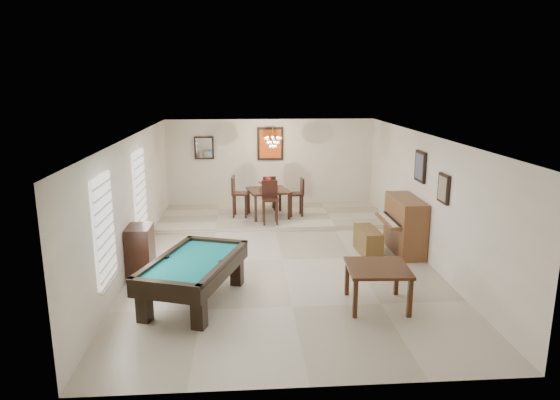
{
  "coord_description": "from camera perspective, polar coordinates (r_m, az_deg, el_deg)",
  "views": [
    {
      "loc": [
        -0.76,
        -9.87,
        3.66
      ],
      "look_at": [
        0.0,
        0.6,
        1.15
      ],
      "focal_mm": 32.0,
      "sensor_mm": 36.0,
      "label": 1
    }
  ],
  "objects": [
    {
      "name": "dining_step",
      "position": [
        13.63,
        -0.81,
        -1.88
      ],
      "size": [
        6.0,
        2.5,
        0.12
      ],
      "primitive_type": "cube",
      "color": "beige",
      "rests_on": "ground_plane"
    },
    {
      "name": "ground_plane",
      "position": [
        10.56,
        0.24,
        -6.89
      ],
      "size": [
        6.0,
        9.0,
        0.02
      ],
      "primitive_type": "cube",
      "color": "beige"
    },
    {
      "name": "window_left_front",
      "position": [
        8.3,
        -19.45,
        -3.15
      ],
      "size": [
        0.06,
        1.0,
        1.7
      ],
      "primitive_type": "cube",
      "color": "white",
      "rests_on": "wall_left"
    },
    {
      "name": "flower_vase",
      "position": [
        13.21,
        -1.36,
        2.18
      ],
      "size": [
        0.17,
        0.17,
        0.23
      ],
      "primitive_type": null,
      "rotation": [
        0.0,
        0.0,
        0.32
      ],
      "color": "#A00D1E",
      "rests_on": "dining_table"
    },
    {
      "name": "dining_chair_south",
      "position": [
        12.59,
        -1.13,
        -0.32
      ],
      "size": [
        0.41,
        0.41,
        1.09
      ],
      "primitive_type": null,
      "rotation": [
        0.0,
        0.0,
        0.01
      ],
      "color": "black",
      "rests_on": "dining_step"
    },
    {
      "name": "dining_chair_west",
      "position": [
        13.31,
        -4.58,
        0.38
      ],
      "size": [
        0.45,
        0.45,
        1.09
      ],
      "primitive_type": null,
      "rotation": [
        0.0,
        0.0,
        1.45
      ],
      "color": "black",
      "rests_on": "dining_step"
    },
    {
      "name": "dining_chair_north",
      "position": [
        14.0,
        -1.3,
        0.85
      ],
      "size": [
        0.39,
        0.39,
        0.98
      ],
      "primitive_type": null,
      "rotation": [
        0.0,
        0.0,
        3.22
      ],
      "color": "black",
      "rests_on": "dining_step"
    },
    {
      "name": "back_mirror",
      "position": [
        14.5,
        -8.67,
        5.92
      ],
      "size": [
        0.55,
        0.06,
        0.65
      ],
      "primitive_type": "cube",
      "color": "white",
      "rests_on": "wall_back"
    },
    {
      "name": "dining_chair_east",
      "position": [
        13.38,
        1.82,
        0.35
      ],
      "size": [
        0.4,
        0.4,
        1.02
      ],
      "primitive_type": null,
      "rotation": [
        0.0,
        0.0,
        -1.51
      ],
      "color": "black",
      "rests_on": "dining_step"
    },
    {
      "name": "piano_bench",
      "position": [
        11.04,
        10.02,
        -4.64
      ],
      "size": [
        0.44,
        1.01,
        0.55
      ],
      "primitive_type": "cube",
      "rotation": [
        0.0,
        0.0,
        0.06
      ],
      "color": "brown",
      "rests_on": "ground_plane"
    },
    {
      "name": "ceiling",
      "position": [
        9.96,
        0.25,
        7.33
      ],
      "size": [
        6.0,
        9.0,
        0.04
      ],
      "primitive_type": "cube",
      "color": "white",
      "rests_on": "wall_back"
    },
    {
      "name": "wall_back",
      "position": [
        14.59,
        -1.11,
        4.13
      ],
      "size": [
        6.0,
        0.04,
        2.6
      ],
      "primitive_type": "cube",
      "color": "silver",
      "rests_on": "ground_plane"
    },
    {
      "name": "right_picture_lower",
      "position": [
        9.82,
        18.21,
        1.25
      ],
      "size": [
        0.06,
        0.45,
        0.55
      ],
      "primitive_type": "cube",
      "color": "gray",
      "rests_on": "wall_right"
    },
    {
      "name": "wall_front",
      "position": [
        5.92,
        3.63,
        -10.08
      ],
      "size": [
        6.0,
        0.04,
        2.6
      ],
      "primitive_type": "cube",
      "color": "silver",
      "rests_on": "ground_plane"
    },
    {
      "name": "dining_table",
      "position": [
        13.32,
        -1.34,
        -0.09
      ],
      "size": [
        1.21,
        1.21,
        0.85
      ],
      "primitive_type": null,
      "rotation": [
        0.0,
        0.0,
        0.2
      ],
      "color": "black",
      "rests_on": "dining_step"
    },
    {
      "name": "upright_piano",
      "position": [
        11.17,
        13.4,
        -2.81
      ],
      "size": [
        0.81,
        1.45,
        1.21
      ],
      "primitive_type": null,
      "color": "brown",
      "rests_on": "ground_plane"
    },
    {
      "name": "wall_right",
      "position": [
        10.83,
        16.28,
        0.3
      ],
      "size": [
        0.04,
        9.0,
        2.6
      ],
      "primitive_type": "cube",
      "color": "silver",
      "rests_on": "ground_plane"
    },
    {
      "name": "wall_left",
      "position": [
        10.4,
        -16.48,
        -0.24
      ],
      "size": [
        0.04,
        9.0,
        2.6
      ],
      "primitive_type": "cube",
      "color": "silver",
      "rests_on": "ground_plane"
    },
    {
      "name": "window_left_rear",
      "position": [
        10.94,
        -15.71,
        1.01
      ],
      "size": [
        0.06,
        1.0,
        1.7
      ],
      "primitive_type": "cube",
      "color": "white",
      "rests_on": "wall_left"
    },
    {
      "name": "back_painting",
      "position": [
        14.46,
        -1.11,
        6.45
      ],
      "size": [
        0.75,
        0.06,
        0.95
      ],
      "primitive_type": "cube",
      "color": "#D84C14",
      "rests_on": "wall_back"
    },
    {
      "name": "right_picture_upper",
      "position": [
        10.97,
        15.76,
        3.71
      ],
      "size": [
        0.06,
        0.55,
        0.65
      ],
      "primitive_type": "cube",
      "color": "slate",
      "rests_on": "wall_right"
    },
    {
      "name": "pool_table",
      "position": [
        8.66,
        -9.77,
        -9.11
      ],
      "size": [
        1.83,
        2.46,
        0.73
      ],
      "primitive_type": null,
      "rotation": [
        0.0,
        0.0,
        -0.32
      ],
      "color": "black",
      "rests_on": "ground_plane"
    },
    {
      "name": "square_table",
      "position": [
        8.55,
        11.02,
        -9.64
      ],
      "size": [
        1.05,
        1.05,
        0.69
      ],
      "primitive_type": null,
      "rotation": [
        0.0,
        0.0,
        -0.06
      ],
      "color": "#341B0D",
      "rests_on": "ground_plane"
    },
    {
      "name": "apothecary_chest",
      "position": [
        9.89,
        -15.65,
        -5.71
      ],
      "size": [
        0.44,
        0.67,
        1.0
      ],
      "primitive_type": "cube",
      "color": "black",
      "rests_on": "ground_plane"
    },
    {
      "name": "chandelier",
      "position": [
        13.18,
        -0.82,
        7.08
      ],
      "size": [
        0.44,
        0.44,
        0.6
      ],
      "primitive_type": null,
      "color": "#FFE5B2",
      "rests_on": "ceiling"
    }
  ]
}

